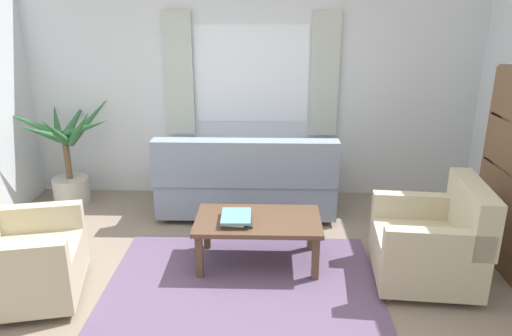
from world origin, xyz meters
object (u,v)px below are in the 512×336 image
Objects in this scene: coffee_table at (258,225)px; potted_plant at (69,158)px; armchair_right at (433,243)px; book_stack_on_table at (236,218)px; couch at (247,183)px; armchair_left at (16,258)px.

coffee_table is 2.55m from potted_plant.
armchair_right is 2.69× the size of book_stack_on_table.
couch is at bearing -6.24° from potted_plant.
coffee_table is at bearing -94.74° from armchair_right.
armchair_right is 0.82× the size of coffee_table.
coffee_table is at bearing -30.63° from potted_plant.
couch is at bearing -58.30° from armchair_left.
potted_plant is (-2.00, 1.36, 0.08)m from book_stack_on_table.
couch is 5.64× the size of book_stack_on_table.
armchair_left is 1.93m from potted_plant.
book_stack_on_table is 0.25× the size of potted_plant.
book_stack_on_table is at bearing -91.38° from armchair_right.
armchair_right reaches higher than book_stack_on_table.
armchair_left is at bearing -79.26° from armchair_right.
couch is at bearing 88.23° from book_stack_on_table.
potted_plant is (-0.32, 1.89, 0.20)m from armchair_left.
armchair_left is 1.10× the size of armchair_right.
armchair_left is at bearing -162.56° from book_stack_on_table.
book_stack_on_table is at bearing 88.23° from couch.
armchair_left is 2.96× the size of book_stack_on_table.
couch is 1.73× the size of coffee_table.
armchair_left is 3.34m from armchair_right.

